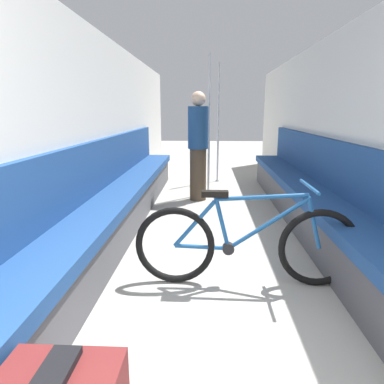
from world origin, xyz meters
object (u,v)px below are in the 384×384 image
object	(u,v)px
bench_seat_row_left	(119,200)
passenger_standing	(198,146)
grab_pole_far	(209,128)
bicycle	(246,244)
bench_seat_row_right	(314,202)
grab_pole_near	(218,126)

from	to	relation	value
bench_seat_row_left	passenger_standing	xyz separation A→B (m)	(0.86, 1.33, 0.49)
passenger_standing	grab_pole_far	bearing A→B (deg)	-146.20
grab_pole_far	passenger_standing	xyz separation A→B (m)	(-0.16, -0.39, -0.23)
bicycle	passenger_standing	bearing A→B (deg)	107.92
bench_seat_row_left	bench_seat_row_right	bearing A→B (deg)	0.00
bench_seat_row_right	bench_seat_row_left	bearing A→B (deg)	180.00
bench_seat_row_left	bench_seat_row_right	xyz separation A→B (m)	(2.20, 0.00, 0.00)
bench_seat_row_left	grab_pole_far	bearing A→B (deg)	59.31
grab_pole_far	bench_seat_row_right	bearing A→B (deg)	-55.61
grab_pole_far	bench_seat_row_left	bearing A→B (deg)	-120.69
bench_seat_row_right	grab_pole_far	size ratio (longest dim) A/B	2.64
bench_seat_row_left	passenger_standing	world-z (taller)	passenger_standing
bicycle	grab_pole_far	distance (m)	3.09
grab_pole_near	grab_pole_far	size ratio (longest dim) A/B	1.00
bench_seat_row_left	grab_pole_near	distance (m)	3.10
bench_seat_row_right	bicycle	bearing A→B (deg)	-125.05
grab_pole_far	passenger_standing	distance (m)	0.48
bench_seat_row_right	grab_pole_near	xyz separation A→B (m)	(-1.01, 2.76, 0.73)
bench_seat_row_left	passenger_standing	distance (m)	1.66
bench_seat_row_left	passenger_standing	bearing A→B (deg)	57.14
bench_seat_row_left	bicycle	xyz separation A→B (m)	(1.31, -1.27, 0.00)
bench_seat_row_right	grab_pole_near	bearing A→B (deg)	110.00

